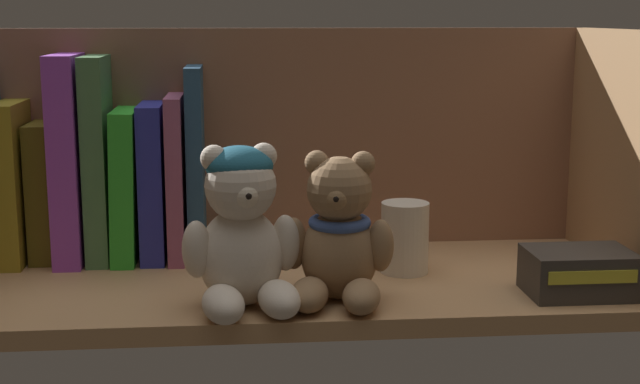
# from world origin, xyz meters

# --- Properties ---
(shelf_board) EXTENTS (0.74, 0.30, 0.02)m
(shelf_board) POSITION_xyz_m (0.00, 0.00, 0.01)
(shelf_board) COLOR tan
(shelf_board) RESTS_ON ground
(shelf_back_panel) EXTENTS (0.76, 0.01, 0.29)m
(shelf_back_panel) POSITION_xyz_m (0.00, 0.15, 0.15)
(shelf_back_panel) COLOR #8F6148
(shelf_back_panel) RESTS_ON ground
(shelf_side_panel_right) EXTENTS (0.02, 0.32, 0.29)m
(shelf_side_panel_right) POSITION_xyz_m (0.38, 0.00, 0.15)
(shelf_side_panel_right) COLOR tan
(shelf_side_panel_right) RESTS_ON ground
(book_1) EXTENTS (0.03, 0.14, 0.19)m
(book_1) POSITION_xyz_m (-0.32, 0.12, 0.11)
(book_1) COLOR olive
(book_1) RESTS_ON shelf_board
(book_2) EXTENTS (0.03, 0.10, 0.16)m
(book_2) POSITION_xyz_m (-0.28, 0.12, 0.10)
(book_2) COLOR brown
(book_2) RESTS_ON shelf_board
(book_3) EXTENTS (0.03, 0.15, 0.24)m
(book_3) POSITION_xyz_m (-0.25, 0.12, 0.14)
(book_3) COLOR purple
(book_3) RESTS_ON shelf_board
(book_4) EXTENTS (0.03, 0.13, 0.24)m
(book_4) POSITION_xyz_m (-0.22, 0.12, 0.14)
(book_4) COLOR #497949
(book_4) RESTS_ON shelf_board
(book_5) EXTENTS (0.03, 0.14, 0.18)m
(book_5) POSITION_xyz_m (-0.19, 0.12, 0.11)
(book_5) COLOR green
(book_5) RESTS_ON shelf_board
(book_6) EXTENTS (0.03, 0.13, 0.18)m
(book_6) POSITION_xyz_m (-0.16, 0.12, 0.11)
(book_6) COLOR #292E9C
(book_6) RESTS_ON shelf_board
(book_7) EXTENTS (0.02, 0.14, 0.19)m
(book_7) POSITION_xyz_m (-0.13, 0.12, 0.12)
(book_7) COLOR #9B4E73
(book_7) RESTS_ON shelf_board
(book_8) EXTENTS (0.02, 0.12, 0.23)m
(book_8) POSITION_xyz_m (-0.10, 0.12, 0.13)
(book_8) COLOR navy
(book_8) RESTS_ON shelf_board
(teddy_bear_larger) EXTENTS (0.12, 0.13, 0.16)m
(teddy_bear_larger) POSITION_xyz_m (-0.05, -0.10, 0.10)
(teddy_bear_larger) COLOR beige
(teddy_bear_larger) RESTS_ON shelf_board
(teddy_bear_smaller) EXTENTS (0.11, 0.12, 0.15)m
(teddy_bear_smaller) POSITION_xyz_m (0.04, -0.08, 0.09)
(teddy_bear_smaller) COLOR #93704C
(teddy_bear_smaller) RESTS_ON shelf_board
(pillar_candle) EXTENTS (0.05, 0.05, 0.08)m
(pillar_candle) POSITION_xyz_m (0.13, 0.01, 0.06)
(pillar_candle) COLOR silver
(pillar_candle) RESTS_ON shelf_board
(small_product_box) EXTENTS (0.11, 0.08, 0.05)m
(small_product_box) POSITION_xyz_m (0.30, -0.09, 0.04)
(small_product_box) COLOR #38332D
(small_product_box) RESTS_ON shelf_board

